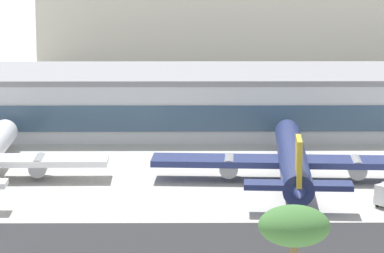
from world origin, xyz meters
name	(u,v)px	position (x,y,z in m)	size (l,w,h in m)	color
terminal_building	(151,100)	(17.98, 77.29, 5.57)	(221.22, 29.50, 11.13)	silver
airliner_gold_tail_gate_2	(293,161)	(40.36, 34.25, 3.19)	(42.25, 48.06, 10.03)	navy
palm_tree_1	(294,232)	(32.71, -39.77, 13.71)	(5.48, 5.48, 15.75)	brown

